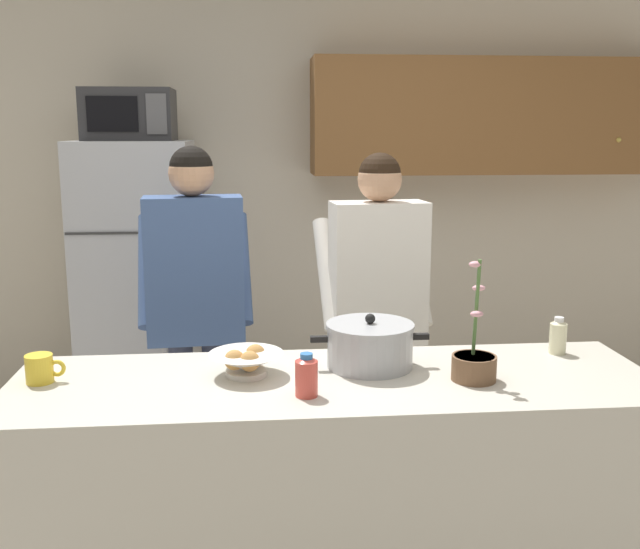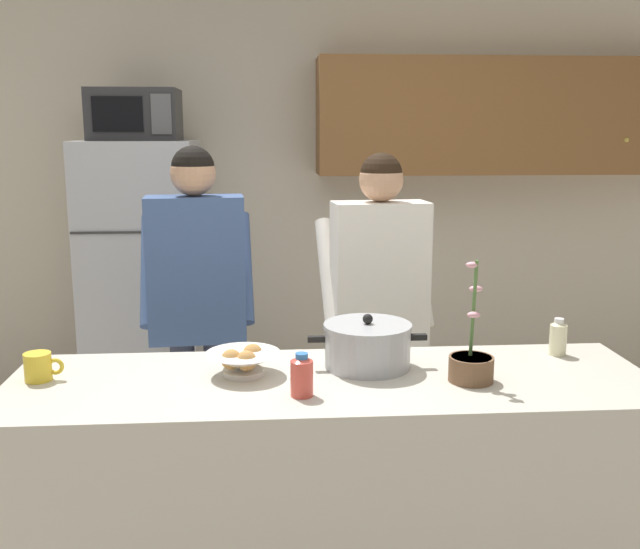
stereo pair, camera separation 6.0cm
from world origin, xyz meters
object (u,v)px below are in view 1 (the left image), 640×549
object	(u,v)px
person_near_pot	(195,289)
cooking_pot	(370,345)
potted_orchid	(474,363)
person_by_sink	(377,292)
microwave	(130,115)
refrigerator	(139,289)
bottle_mid_counter	(558,336)
coffee_mug	(40,369)
bottle_near_edge	(306,375)
bread_bowl	(246,362)

from	to	relation	value
person_near_pot	cooking_pot	size ratio (longest dim) A/B	3.98
person_near_pot	potted_orchid	distance (m)	1.36
person_near_pot	person_by_sink	distance (m)	0.81
microwave	cooking_pot	xyz separation A→B (m)	(1.07, -1.71, -0.83)
person_near_pot	cooking_pot	distance (m)	1.01
refrigerator	bottle_mid_counter	world-z (taller)	refrigerator
cooking_pot	person_near_pot	bearing A→B (deg)	131.43
cooking_pot	potted_orchid	bearing A→B (deg)	-28.10
coffee_mug	cooking_pot	bearing A→B (deg)	3.19
potted_orchid	refrigerator	bearing A→B (deg)	126.10
person_by_sink	person_near_pot	bearing A→B (deg)	176.48
coffee_mug	bottle_near_edge	xyz separation A→B (m)	(0.87, -0.21, 0.02)
cooking_pot	coffee_mug	xyz separation A→B (m)	(-1.12, -0.06, -0.03)
person_near_pot	cooking_pot	xyz separation A→B (m)	(0.66, -0.75, -0.05)
refrigerator	bottle_mid_counter	size ratio (longest dim) A/B	12.04
person_by_sink	coffee_mug	xyz separation A→B (m)	(-1.26, -0.77, -0.06)
person_near_pot	bottle_mid_counter	bearing A→B (deg)	-25.52
microwave	person_near_pot	xyz separation A→B (m)	(0.40, -0.96, -0.78)
coffee_mug	bottle_mid_counter	size ratio (longest dim) A/B	0.93
microwave	coffee_mug	bearing A→B (deg)	-91.62
person_by_sink	bottle_mid_counter	world-z (taller)	person_by_sink
microwave	person_by_sink	bearing A→B (deg)	-39.74
bottle_mid_counter	potted_orchid	bearing A→B (deg)	-146.99
bread_bowl	bottle_mid_counter	world-z (taller)	bottle_mid_counter
cooking_pot	potted_orchid	xyz separation A→B (m)	(0.33, -0.17, -0.02)
person_near_pot	bottle_mid_counter	distance (m)	1.55
bread_bowl	microwave	bearing A→B (deg)	109.59
refrigerator	microwave	world-z (taller)	microwave
refrigerator	bread_bowl	xyz separation A→B (m)	(0.63, -1.79, 0.13)
microwave	potted_orchid	xyz separation A→B (m)	(1.39, -1.89, -0.85)
bottle_near_edge	bread_bowl	bearing A→B (deg)	132.18
microwave	bread_bowl	distance (m)	2.07
person_by_sink	bread_bowl	size ratio (longest dim) A/B	6.42
person_near_pot	cooking_pot	world-z (taller)	person_near_pot
person_by_sink	cooking_pot	world-z (taller)	person_by_sink
bread_bowl	cooking_pot	bearing A→B (deg)	7.83
microwave	bread_bowl	bearing A→B (deg)	-70.41
person_near_pot	person_by_sink	bearing A→B (deg)	-3.52
microwave	bottle_near_edge	xyz separation A→B (m)	(0.82, -1.98, -0.84)
bottle_near_edge	potted_orchid	distance (m)	0.58
refrigerator	bottle_near_edge	world-z (taller)	refrigerator
microwave	refrigerator	bearing A→B (deg)	90.07
refrigerator	bottle_near_edge	distance (m)	2.17
microwave	cooking_pot	distance (m)	2.18
potted_orchid	bottle_mid_counter	bearing A→B (deg)	33.01
person_near_pot	potted_orchid	bearing A→B (deg)	-43.11
person_by_sink	cooking_pot	distance (m)	0.72
bottle_near_edge	bottle_mid_counter	xyz separation A→B (m)	(0.97, 0.36, 0.00)
coffee_mug	bottle_near_edge	bearing A→B (deg)	-13.41
coffee_mug	bottle_mid_counter	world-z (taller)	bottle_mid_counter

